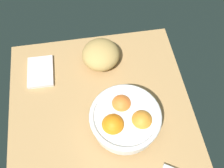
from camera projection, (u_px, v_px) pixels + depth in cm
name	position (u px, v px, depth cm)	size (l,w,h in cm)	color
ground_plane	(104.00, 128.00, 91.20)	(77.81, 62.17, 3.00)	#AE8452
fruit_bowl	(125.00, 119.00, 85.23)	(22.45, 22.45, 10.26)	white
bread_loaf	(101.00, 54.00, 100.17)	(14.16, 13.81, 8.40)	tan
napkin_folded	(40.00, 72.00, 100.50)	(13.27, 9.28, 1.29)	silver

